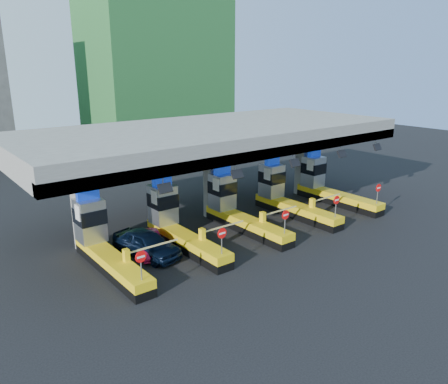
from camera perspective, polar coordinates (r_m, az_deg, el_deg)
ground at (r=31.35m, az=1.80°, el=-4.66°), size 120.00×120.00×0.00m
toll_canopy at (r=31.93m, az=-1.42°, el=7.15°), size 28.00×12.09×7.00m
toll_lane_far_left at (r=26.27m, az=-15.71°, el=-6.30°), size 4.43×8.00×4.16m
toll_lane_left at (r=28.34m, az=-6.36°, el=-4.07°), size 4.43×8.00×4.16m
toll_lane_center at (r=31.08m, az=1.49°, el=-2.11°), size 4.43×8.00×4.16m
toll_lane_right at (r=34.33m, az=7.95°, el=-0.46°), size 4.43×8.00×4.16m
toll_lane_far_right at (r=37.97m, az=13.23°, el=0.89°), size 4.43×8.00×4.16m
bg_building_scaffold at (r=62.60m, az=-8.99°, el=18.71°), size 18.00×12.00×28.00m
van at (r=27.00m, az=-10.07°, el=-6.64°), size 3.05×5.08×1.62m
red_car at (r=27.44m, az=-9.80°, el=-6.62°), size 2.45×4.13×1.29m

